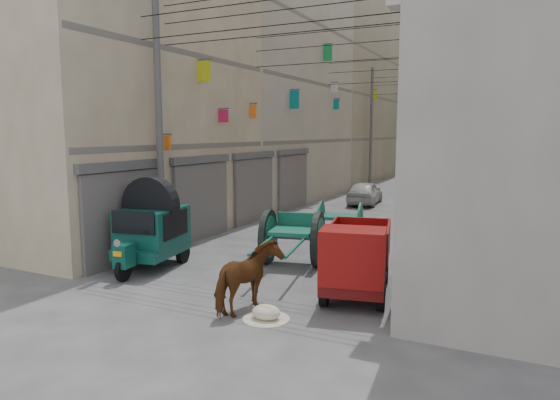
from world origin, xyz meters
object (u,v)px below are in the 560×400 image
Objects in this scene: horse at (248,278)px; feed_sack at (266,312)px; distant_car_white at (365,193)px; mini_truck at (356,263)px; tonga_cart at (293,237)px; distant_car_grey at (468,179)px; auto_rickshaw at (151,227)px; distant_car_green at (436,167)px; second_cart at (341,219)px.

feed_sack is at bearing 163.10° from horse.
mini_truck is at bearing 99.87° from distant_car_white.
tonga_cart reaches higher than feed_sack.
horse is 26.90m from distant_car_grey.
auto_rickshaw is 25.66m from distant_car_grey.
horse is (-1.72, -1.76, -0.11)m from mini_truck.
auto_rickshaw is 3.86m from tonga_cart.
auto_rickshaw is 5.78m from mini_truck.
feed_sack is (-1.19, -1.99, -0.67)m from mini_truck.
tonga_cart is 32.90m from distant_car_green.
auto_rickshaw reaches higher than second_cart.
mini_truck reaches higher than horse.
tonga_cart is at bearing -72.79° from horse.
second_cart is 7.79m from horse.
auto_rickshaw reaches higher than tonga_cart.
tonga_cart is 1.07× the size of distant_car_grey.
auto_rickshaw is 1.66× the size of horse.
mini_truck is 35.05m from distant_car_green.
second_cart is 0.47× the size of distant_car_white.
tonga_cart is 0.79× the size of distant_car_green.
horse is (0.74, -7.75, 0.03)m from second_cart.
mini_truck is (5.77, -0.05, -0.30)m from auto_rickshaw.
feed_sack is 16.66m from distant_car_white.
feed_sack is at bearing 81.16° from distant_car_green.
auto_rickshaw reaches higher than feed_sack.
distant_car_grey is at bearing 78.13° from mini_truck.
distant_car_green is at bearing 76.84° from auto_rickshaw.
distant_car_grey is at bearing 72.42° from second_cart.
auto_rickshaw is at bearing 156.00° from feed_sack.
mini_truck is 5.53× the size of feed_sack.
second_cart is 0.37× the size of distant_car_green.
second_cart reaches higher than feed_sack.
distant_car_green is at bearing -80.52° from horse.
feed_sack is (1.26, -3.96, -0.65)m from tonga_cart.
auto_rickshaw reaches higher than distant_car_grey.
tonga_cart reaches higher than distant_car_white.
distant_car_white is at bearing 90.15° from second_cart.
auto_rickshaw is at bearing 73.85° from distant_car_green.
tonga_cart reaches higher than second_cart.
distant_car_white is at bearing 73.38° from auto_rickshaw.
distant_car_green is (-2.62, 36.83, 0.50)m from feed_sack.
distant_car_grey is (0.99, 27.08, 0.40)m from feed_sack.
mini_truck is 0.72× the size of distant_car_green.
second_cart is 8.58m from distant_car_white.
distant_car_grey is (3.89, 10.68, -0.05)m from distant_car_white.
tonga_cart reaches higher than horse.
distant_car_green is at bearing -96.77° from distant_car_white.
distant_car_white reaches higher than distant_car_grey.
distant_car_white is (-1.65, 12.44, -0.20)m from tonga_cart.
distant_car_green is at bearing 81.85° from second_cart.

